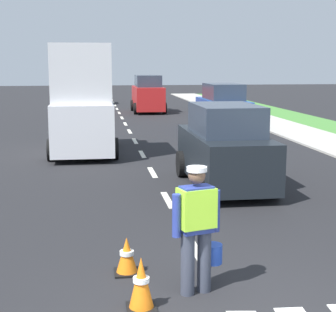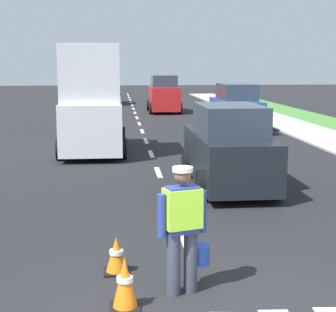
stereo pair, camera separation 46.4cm
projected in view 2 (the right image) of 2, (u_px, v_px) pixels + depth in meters
name	position (u px, v px, depth m)	size (l,w,h in m)	color
ground_plane	(139.00, 123.00, 26.55)	(96.00, 96.00, 0.00)	black
lane_center_line	(136.00, 115.00, 30.66)	(0.14, 46.40, 0.01)	silver
road_worker	(184.00, 224.00, 6.73)	(0.71, 0.51, 1.67)	#383D4C
traffic_cone_near	(116.00, 255.00, 7.49)	(0.36, 0.36, 0.53)	black
traffic_cone_far	(125.00, 283.00, 6.39)	(0.36, 0.36, 0.66)	black
delivery_truck	(92.00, 105.00, 17.38)	(2.16, 4.60, 3.54)	silver
car_parked_far	(236.00, 109.00, 23.32)	(1.87, 4.27, 2.08)	#1E4799
car_outgoing_far	(164.00, 95.00, 32.36)	(1.94, 3.90, 2.26)	red
car_oncoming_third	(108.00, 90.00, 39.11)	(1.87, 4.24, 2.17)	silver
car_outgoing_ahead	(228.00, 149.00, 12.63)	(1.87, 4.01, 1.99)	black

